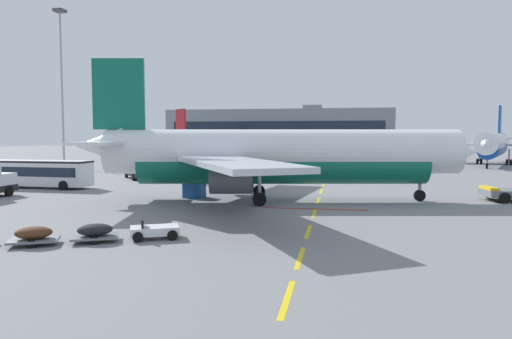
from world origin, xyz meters
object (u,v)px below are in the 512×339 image
airliner_mid_left (494,145)px  uld_cargo_container (194,189)px  apron_shuttle_bus (38,172)px  baggage_train (65,234)px  catering_truck (138,166)px  airliner_foreground (276,156)px  airliner_far_center (157,143)px  apron_light_mast_near (62,71)px

airliner_mid_left → uld_cargo_container: (-42.93, -56.82, -3.18)m
apron_shuttle_bus → baggage_train: 29.70m
airliner_mid_left → catering_truck: size_ratio=4.84×
airliner_foreground → airliner_mid_left: airliner_mid_left is taller
baggage_train → airliner_mid_left: bearing=59.9°
airliner_far_center → apron_light_mast_near: (-2.83, -36.58, 13.31)m
airliner_far_center → uld_cargo_container: 79.54m
catering_truck → apron_light_mast_near: size_ratio=0.25×
apron_light_mast_near → catering_truck: bearing=-39.6°
airliner_mid_left → baggage_train: airliner_mid_left is taller
catering_truck → apron_light_mast_near: (-22.78, 18.87, 15.53)m
airliner_mid_left → airliner_far_center: bearing=168.5°
apron_shuttle_bus → uld_cargo_container: size_ratio=6.26×
baggage_train → airliner_far_center: bearing=109.3°
airliner_mid_left → airliner_foreground: bearing=-121.3°
airliner_far_center → uld_cargo_container: size_ratio=15.12×
catering_truck → airliner_mid_left: bearing=35.5°
baggage_train → apron_light_mast_near: (-34.79, 54.64, 16.64)m
airliner_far_center → uld_cargo_container: (32.99, -72.31, -3.06)m
airliner_mid_left → baggage_train: size_ratio=3.06×
airliner_far_center → catering_truck: 58.97m
catering_truck → baggage_train: (12.00, -35.77, -1.11)m
airliner_foreground → apron_shuttle_bus: bearing=167.9°
airliner_far_center → baggage_train: airliner_far_center is taller
airliner_foreground → baggage_train: (-8.73, -17.73, -3.42)m
airliner_foreground → airliner_mid_left: 67.86m
airliner_foreground → baggage_train: airliner_foreground is taller
airliner_far_center → catering_truck: airliner_far_center is taller
airliner_mid_left → airliner_far_center: 77.49m
airliner_mid_left → apron_light_mast_near: size_ratio=1.22×
airliner_far_center → catering_truck: (19.96, -55.45, -2.22)m
airliner_foreground → baggage_train: bearing=-116.2°
airliner_mid_left → airliner_far_center: size_ratio=1.16×
airliner_far_center → airliner_mid_left: bearing=-11.5°
airliner_far_center → baggage_train: bearing=-70.7°
airliner_foreground → apron_light_mast_near: 58.57m
catering_truck → uld_cargo_container: (13.03, -16.86, -0.85)m
catering_truck → baggage_train: bearing=-71.4°
baggage_train → airliner_foreground: bearing=63.8°
uld_cargo_container → catering_truck: bearing=127.7°
airliner_far_center → apron_shuttle_bus: size_ratio=2.41×
airliner_far_center → airliner_foreground: bearing=-61.0°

